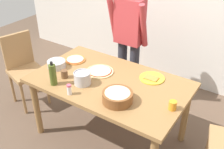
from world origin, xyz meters
TOP-DOWN VIEW (x-y plane):
  - ground at (0.00, 0.00)m, footprint 8.00×8.00m
  - dining_table at (0.00, 0.00)m, footprint 1.60×0.96m
  - person_cook at (-0.22, 0.76)m, footprint 0.49×0.25m
  - chair_wooden_left at (-1.32, -0.03)m, footprint 0.49×0.49m
  - pizza_raw_on_board at (-0.18, 0.09)m, footprint 0.30×0.30m
  - pizza_cooked_on_tray at (-0.58, 0.15)m, footprint 0.24×0.24m
  - plate_with_slice at (0.35, 0.28)m, footprint 0.26×0.26m
  - popcorn_bowl at (0.26, -0.25)m, footprint 0.28×0.28m
  - mixing_bowl_steel at (-0.64, -0.09)m, footprint 0.20×0.20m
  - olive_oil_bottle at (-0.43, -0.36)m, footprint 0.07×0.07m
  - steel_pot at (-0.20, -0.19)m, footprint 0.17×0.17m
  - cup_orange at (0.72, -0.08)m, footprint 0.07×0.07m
  - cup_small_brown at (-0.43, -0.20)m, footprint 0.07×0.07m
  - salt_shaker at (-0.18, -0.40)m, footprint 0.04×0.04m

SIDE VIEW (x-z plane):
  - ground at x=0.00m, z-range 0.00..0.00m
  - chair_wooden_left at x=-1.32m, z-range 0.07..1.02m
  - dining_table at x=0.00m, z-range 0.29..1.05m
  - plate_with_slice at x=0.35m, z-range 0.76..0.78m
  - pizza_raw_on_board at x=-0.18m, z-range 0.76..0.78m
  - pizza_cooked_on_tray at x=-0.58m, z-range 0.76..0.78m
  - mixing_bowl_steel at x=-0.64m, z-range 0.76..0.84m
  - cup_orange at x=0.72m, z-range 0.76..0.84m
  - cup_small_brown at x=-0.43m, z-range 0.76..0.84m
  - salt_shaker at x=-0.18m, z-range 0.76..0.87m
  - popcorn_bowl at x=0.26m, z-range 0.76..0.88m
  - steel_pot at x=-0.20m, z-range 0.76..0.89m
  - olive_oil_bottle at x=-0.43m, z-range 0.75..1.00m
  - person_cook at x=-0.22m, z-range 0.13..1.75m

